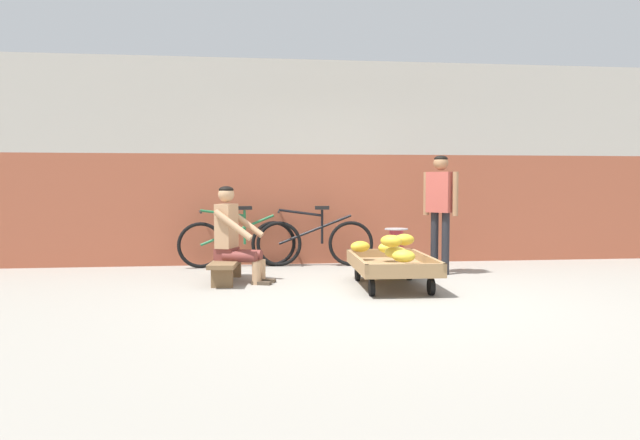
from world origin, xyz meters
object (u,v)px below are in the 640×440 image
low_bench (227,265)px  bicycle_far_left (315,241)px  weighing_scale (396,239)px  banana_cart (392,266)px  customer_adult (440,201)px  vendor_seated (234,235)px  shopping_bag (422,268)px  plastic_crate (396,262)px  bicycle_near_left (237,242)px

low_bench → bicycle_far_left: bearing=46.7°
low_bench → bicycle_far_left: (1.19, 1.27, 0.15)m
weighing_scale → bicycle_far_left: bicycle_far_left is taller
banana_cart → customer_adult: customer_adult is taller
vendor_seated → shopping_bag: bearing=2.8°
low_bench → plastic_crate: plastic_crate is taller
banana_cart → customer_adult: (0.86, 0.93, 0.71)m
low_bench → banana_cart: bearing=-18.1°
banana_cart → vendor_seated: bearing=162.0°
bicycle_near_left → shopping_bag: bearing=-28.0°
low_bench → plastic_crate: 2.19m
weighing_scale → shopping_bag: 0.52m
low_bench → shopping_bag: (2.41, 0.08, -0.08)m
vendor_seated → shopping_bag: vendor_seated is taller
vendor_seated → bicycle_far_left: vendor_seated is taller
banana_cart → vendor_seated: size_ratio=1.29×
banana_cart → plastic_crate: banana_cart is taller
low_bench → customer_adult: bearing=6.8°
plastic_crate → bicycle_near_left: size_ratio=0.22×
vendor_seated → shopping_bag: size_ratio=4.75×
plastic_crate → banana_cart: bearing=-106.7°
vendor_seated → weighing_scale: vendor_seated is taller
shopping_bag → vendor_seated: bearing=-177.2°
bicycle_near_left → customer_adult: bearing=-20.6°
weighing_scale → shopping_bag: weighing_scale is taller
low_bench → customer_adult: 2.84m
plastic_crate → shopping_bag: 0.40m
weighing_scale → bicycle_near_left: bicycle_near_left is taller
banana_cart → low_bench: 1.95m
plastic_crate → bicycle_near_left: 2.25m
plastic_crate → weighing_scale: (0.00, -0.00, 0.30)m
plastic_crate → shopping_bag: size_ratio=1.50×
vendor_seated → customer_adult: (2.64, 0.35, 0.38)m
bicycle_near_left → bicycle_far_left: (1.09, -0.03, 0.00)m
bicycle_near_left → shopping_bag: size_ratio=6.90×
vendor_seated → bicycle_far_left: size_ratio=0.69×
customer_adult → plastic_crate: bearing=173.0°
weighing_scale → bicycle_near_left: size_ratio=0.18×
banana_cart → weighing_scale: 1.06m
shopping_bag → bicycle_near_left: bearing=152.0°
plastic_crate → customer_adult: 0.98m
low_bench → vendor_seated: bearing=-20.1°
vendor_seated → banana_cart: bearing=-18.0°
banana_cart → bicycle_near_left: 2.59m
low_bench → weighing_scale: 2.21m
banana_cart → vendor_seated: (-1.77, 0.58, 0.33)m
low_bench → bicycle_near_left: bicycle_near_left is taller
low_bench → vendor_seated: 0.38m
plastic_crate → bicycle_far_left: (-0.96, 0.88, 0.20)m
customer_adult → shopping_bag: 0.92m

